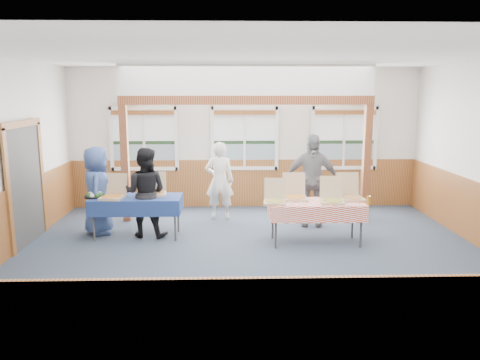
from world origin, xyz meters
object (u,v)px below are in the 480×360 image
at_px(woman_white, 220,181).
at_px(table_right, 316,205).
at_px(table_left, 136,200).
at_px(woman_black, 145,192).
at_px(man_blue, 97,190).
at_px(person_grey, 311,180).

bearing_deg(woman_white, table_right, 138.24).
xyz_separation_m(table_left, woman_black, (0.16, 0.03, 0.14)).
relative_size(woman_white, man_blue, 0.99).
distance_m(table_left, table_right, 3.28).
bearing_deg(woman_white, person_grey, 166.62).
distance_m(man_blue, person_grey, 4.15).
relative_size(table_right, person_grey, 0.97).
bearing_deg(woman_black, table_right, 179.74).
xyz_separation_m(table_left, man_blue, (-0.77, 0.24, 0.14)).
xyz_separation_m(woman_black, person_grey, (3.20, 0.65, 0.09)).
relative_size(table_right, woman_white, 1.09).
bearing_deg(table_left, person_grey, 0.41).
bearing_deg(woman_black, woman_white, -130.22).
height_order(woman_black, person_grey, person_grey).
bearing_deg(person_grey, woman_black, -161.72).
relative_size(table_left, woman_black, 1.05).
distance_m(table_left, person_grey, 3.43).
height_order(table_left, woman_white, woman_white).
bearing_deg(man_blue, person_grey, -94.39).
distance_m(table_right, woman_black, 3.12).
height_order(woman_white, man_blue, man_blue).
relative_size(table_left, woman_white, 1.07).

